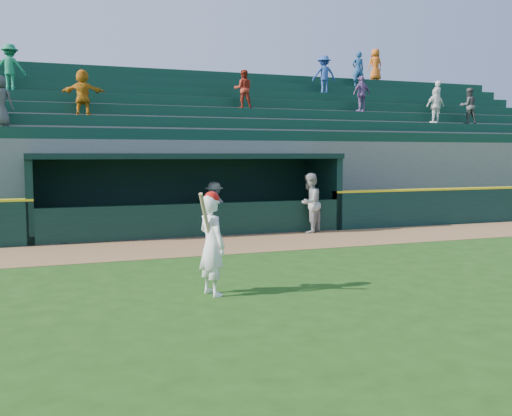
% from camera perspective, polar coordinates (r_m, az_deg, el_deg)
% --- Properties ---
extents(ground, '(120.00, 120.00, 0.00)m').
position_cam_1_polar(ground, '(10.81, 2.94, -7.63)').
color(ground, '#1D4310').
rests_on(ground, ground).
extents(warning_track, '(40.00, 3.00, 0.01)m').
position_cam_1_polar(warning_track, '(15.35, -4.25, -3.73)').
color(warning_track, olive).
rests_on(warning_track, ground).
extents(dugout_player_front, '(1.14, 1.12, 1.85)m').
position_cam_1_polar(dugout_player_front, '(17.72, 5.38, 0.49)').
color(dugout_player_front, '#A4A39E').
rests_on(dugout_player_front, ground).
extents(dugout_player_inside, '(1.16, 0.91, 1.57)m').
position_cam_1_polar(dugout_player_inside, '(18.05, -4.18, 0.13)').
color(dugout_player_inside, '#A7A7A2').
rests_on(dugout_player_inside, ground).
extents(dugout, '(9.40, 2.80, 2.46)m').
position_cam_1_polar(dugout, '(18.20, -6.95, 1.96)').
color(dugout, slate).
rests_on(dugout, ground).
extents(stands, '(34.50, 6.26, 7.48)m').
position_cam_1_polar(stands, '(22.64, -9.60, 5.24)').
color(stands, slate).
rests_on(stands, ground).
extents(batter_at_plate, '(0.63, 0.81, 1.82)m').
position_cam_1_polar(batter_at_plate, '(9.87, -4.43, -3.53)').
color(batter_at_plate, white).
rests_on(batter_at_plate, ground).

